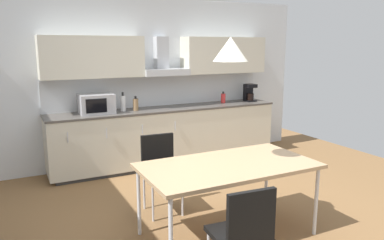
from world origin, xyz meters
name	(u,v)px	position (x,y,z in m)	size (l,w,h in m)	color
ground_plane	(204,227)	(0.00, 0.00, -0.01)	(7.69, 7.35, 0.02)	brown
wall_back	(128,82)	(0.00, 2.50, 1.29)	(6.15, 0.10, 2.59)	silver
kitchen_counter	(168,135)	(0.51, 2.16, 0.45)	(3.67, 0.61, 0.90)	#333333
backsplash_tile	(160,91)	(0.51, 2.44, 1.14)	(3.65, 0.02, 0.48)	silver
upper_wall_cabinets	(163,57)	(0.51, 2.28, 1.69)	(3.65, 0.40, 0.59)	beige
microwave	(97,104)	(-0.59, 2.16, 1.04)	(0.48, 0.35, 0.28)	#ADADB2
coffee_maker	(249,93)	(2.08, 2.18, 1.05)	(0.18, 0.19, 0.30)	black
bottle_red	(223,98)	(1.56, 2.21, 0.98)	(0.08, 0.08, 0.19)	red
bottle_white	(123,103)	(-0.19, 2.18, 1.02)	(0.08, 0.08, 0.28)	white
bottle_brown	(136,104)	(-0.01, 2.15, 0.99)	(0.08, 0.08, 0.22)	brown
dining_table	(228,168)	(0.12, -0.25, 0.70)	(1.68, 0.91, 0.74)	tan
chair_far_left	(160,165)	(-0.25, 0.58, 0.53)	(0.43, 0.43, 0.87)	black
chair_near_left	(244,229)	(-0.26, -1.09, 0.53)	(0.43, 0.43, 0.87)	black
pendant_lamp	(231,49)	(0.12, -0.25, 1.83)	(0.32, 0.32, 0.22)	silver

